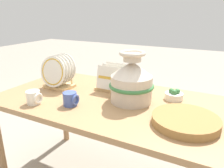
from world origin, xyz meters
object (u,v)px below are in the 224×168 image
object	(u,v)px
dish_rack_round_plates	(58,74)
wicker_charger_stack	(185,120)
mug_cobalt_glaze	(71,99)
mug_cream_glaze	(34,97)
dish_rack_square_plates	(111,82)
ceramic_vase	(132,81)
fruit_bowl	(174,95)

from	to	relation	value
dish_rack_round_plates	wicker_charger_stack	distance (m)	0.99
wicker_charger_stack	mug_cobalt_glaze	size ratio (longest dim) A/B	3.66
dish_rack_round_plates	wicker_charger_stack	xyz separation A→B (m)	(0.97, -0.15, -0.09)
mug_cream_glaze	dish_rack_round_plates	bearing A→B (deg)	102.17
dish_rack_square_plates	wicker_charger_stack	world-z (taller)	dish_rack_square_plates
mug_cobalt_glaze	wicker_charger_stack	bearing A→B (deg)	6.74
ceramic_vase	fruit_bowl	xyz separation A→B (m)	(0.24, 0.16, -0.11)
dish_rack_square_plates	dish_rack_round_plates	bearing A→B (deg)	-158.68
dish_rack_round_plates	mug_cobalt_glaze	bearing A→B (deg)	-38.08
ceramic_vase	dish_rack_round_plates	xyz separation A→B (m)	(-0.60, -0.01, -0.03)
mug_cream_glaze	wicker_charger_stack	bearing A→B (deg)	10.52
dish_rack_square_plates	mug_cobalt_glaze	xyz separation A→B (m)	(-0.09, -0.38, -0.01)
dish_rack_round_plates	ceramic_vase	bearing A→B (deg)	1.04
wicker_charger_stack	mug_cobalt_glaze	world-z (taller)	mug_cobalt_glaze
mug_cobalt_glaze	mug_cream_glaze	bearing A→B (deg)	-158.55
ceramic_vase	dish_rack_round_plates	bearing A→B (deg)	-178.96
dish_rack_round_plates	mug_cream_glaze	xyz separation A→B (m)	(0.07, -0.31, -0.07)
ceramic_vase	mug_cobalt_glaze	xyz separation A→B (m)	(-0.31, -0.24, -0.10)
wicker_charger_stack	mug_cobalt_glaze	distance (m)	0.69
mug_cobalt_glaze	fruit_bowl	bearing A→B (deg)	35.82
ceramic_vase	dish_rack_square_plates	distance (m)	0.27
mug_cream_glaze	ceramic_vase	bearing A→B (deg)	31.50
dish_rack_square_plates	mug_cream_glaze	distance (m)	0.56
wicker_charger_stack	mug_cream_glaze	xyz separation A→B (m)	(-0.90, -0.17, 0.02)
ceramic_vase	mug_cream_glaze	distance (m)	0.63
fruit_bowl	ceramic_vase	bearing A→B (deg)	-146.59
dish_rack_square_plates	mug_cream_glaze	size ratio (longest dim) A/B	2.23
dish_rack_round_plates	dish_rack_square_plates	size ratio (longest dim) A/B	1.20
dish_rack_round_plates	mug_cobalt_glaze	size ratio (longest dim) A/B	2.67
dish_rack_square_plates	mug_cobalt_glaze	bearing A→B (deg)	-103.54
ceramic_vase	dish_rack_square_plates	bearing A→B (deg)	147.79
dish_rack_round_plates	wicker_charger_stack	world-z (taller)	dish_rack_round_plates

